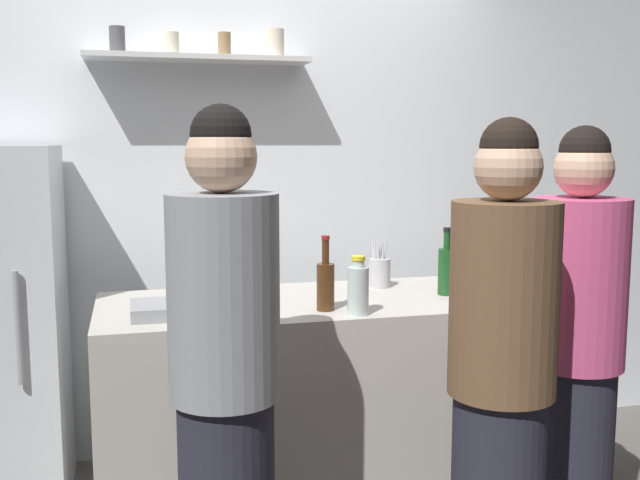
{
  "coord_description": "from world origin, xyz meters",
  "views": [
    {
      "loc": [
        -0.53,
        -2.46,
        1.57
      ],
      "look_at": [
        0.22,
        0.47,
        1.17
      ],
      "focal_mm": 41.44,
      "sensor_mm": 36.0,
      "label": 1
    }
  ],
  "objects_px": {
    "wine_bottle_green_glass": "(446,269)",
    "water_bottle_plastic": "(358,289)",
    "baking_pan": "(177,309)",
    "wine_bottle_amber_glass": "(326,284)",
    "utensil_holder": "(379,272)",
    "person_grey_hoodie": "(225,384)",
    "person_pink_top": "(575,355)",
    "person_brown_jacket": "(501,382)",
    "wine_bottle_pale_glass": "(462,276)"
  },
  "relations": [
    {
      "from": "wine_bottle_pale_glass",
      "to": "wine_bottle_green_glass",
      "type": "distance_m",
      "value": 0.18
    },
    {
      "from": "person_grey_hoodie",
      "to": "person_pink_top",
      "type": "xyz_separation_m",
      "value": [
        1.28,
        0.1,
        -0.03
      ]
    },
    {
      "from": "wine_bottle_green_glass",
      "to": "person_pink_top",
      "type": "relative_size",
      "value": 0.18
    },
    {
      "from": "water_bottle_plastic",
      "to": "person_pink_top",
      "type": "xyz_separation_m",
      "value": [
        0.72,
        -0.34,
        -0.22
      ]
    },
    {
      "from": "wine_bottle_green_glass",
      "to": "utensil_holder",
      "type": "bearing_deg",
      "value": 133.7
    },
    {
      "from": "baking_pan",
      "to": "wine_bottle_green_glass",
      "type": "height_order",
      "value": "wine_bottle_green_glass"
    },
    {
      "from": "utensil_holder",
      "to": "person_grey_hoodie",
      "type": "height_order",
      "value": "person_grey_hoodie"
    },
    {
      "from": "baking_pan",
      "to": "person_grey_hoodie",
      "type": "distance_m",
      "value": 0.62
    },
    {
      "from": "person_brown_jacket",
      "to": "wine_bottle_pale_glass",
      "type": "bearing_deg",
      "value": 168.8
    },
    {
      "from": "utensil_holder",
      "to": "person_pink_top",
      "type": "distance_m",
      "value": 0.97
    },
    {
      "from": "wine_bottle_green_glass",
      "to": "wine_bottle_amber_glass",
      "type": "bearing_deg",
      "value": -164.47
    },
    {
      "from": "wine_bottle_amber_glass",
      "to": "wine_bottle_pale_glass",
      "type": "bearing_deg",
      "value": -1.8
    },
    {
      "from": "wine_bottle_green_glass",
      "to": "water_bottle_plastic",
      "type": "bearing_deg",
      "value": -151.03
    },
    {
      "from": "person_grey_hoodie",
      "to": "utensil_holder",
      "type": "bearing_deg",
      "value": 9.62
    },
    {
      "from": "wine_bottle_amber_glass",
      "to": "person_brown_jacket",
      "type": "relative_size",
      "value": 0.18
    },
    {
      "from": "utensil_holder",
      "to": "person_brown_jacket",
      "type": "bearing_deg",
      "value": -87.57
    },
    {
      "from": "person_grey_hoodie",
      "to": "wine_bottle_pale_glass",
      "type": "bearing_deg",
      "value": -12.37
    },
    {
      "from": "wine_bottle_green_glass",
      "to": "person_brown_jacket",
      "type": "relative_size",
      "value": 0.18
    },
    {
      "from": "baking_pan",
      "to": "water_bottle_plastic",
      "type": "xyz_separation_m",
      "value": [
        0.67,
        -0.16,
        0.08
      ]
    },
    {
      "from": "baking_pan",
      "to": "person_pink_top",
      "type": "distance_m",
      "value": 1.48
    },
    {
      "from": "water_bottle_plastic",
      "to": "person_grey_hoodie",
      "type": "bearing_deg",
      "value": -142.24
    },
    {
      "from": "baking_pan",
      "to": "utensil_holder",
      "type": "bearing_deg",
      "value": 19.85
    },
    {
      "from": "wine_bottle_green_glass",
      "to": "water_bottle_plastic",
      "type": "relative_size",
      "value": 1.29
    },
    {
      "from": "wine_bottle_green_glass",
      "to": "person_brown_jacket",
      "type": "xyz_separation_m",
      "value": [
        -0.18,
        -0.83,
        -0.22
      ]
    },
    {
      "from": "wine_bottle_pale_glass",
      "to": "water_bottle_plastic",
      "type": "height_order",
      "value": "wine_bottle_pale_glass"
    },
    {
      "from": "person_brown_jacket",
      "to": "person_grey_hoodie",
      "type": "relative_size",
      "value": 0.98
    },
    {
      "from": "utensil_holder",
      "to": "wine_bottle_pale_glass",
      "type": "xyz_separation_m",
      "value": [
        0.21,
        -0.41,
        0.05
      ]
    },
    {
      "from": "water_bottle_plastic",
      "to": "person_grey_hoodie",
      "type": "xyz_separation_m",
      "value": [
        -0.56,
        -0.43,
        -0.18
      ]
    },
    {
      "from": "person_pink_top",
      "to": "water_bottle_plastic",
      "type": "bearing_deg",
      "value": 77.1
    },
    {
      "from": "utensil_holder",
      "to": "water_bottle_plastic",
      "type": "height_order",
      "value": "water_bottle_plastic"
    },
    {
      "from": "wine_bottle_amber_glass",
      "to": "wine_bottle_green_glass",
      "type": "xyz_separation_m",
      "value": [
        0.58,
        0.16,
        0.0
      ]
    },
    {
      "from": "utensil_holder",
      "to": "wine_bottle_pale_glass",
      "type": "height_order",
      "value": "wine_bottle_pale_glass"
    },
    {
      "from": "wine_bottle_amber_glass",
      "to": "person_pink_top",
      "type": "bearing_deg",
      "value": -28.34
    },
    {
      "from": "water_bottle_plastic",
      "to": "person_grey_hoodie",
      "type": "height_order",
      "value": "person_grey_hoodie"
    },
    {
      "from": "utensil_holder",
      "to": "person_brown_jacket",
      "type": "relative_size",
      "value": 0.13
    },
    {
      "from": "utensil_holder",
      "to": "person_grey_hoodie",
      "type": "relative_size",
      "value": 0.13
    },
    {
      "from": "wine_bottle_green_glass",
      "to": "water_bottle_plastic",
      "type": "distance_m",
      "value": 0.55
    },
    {
      "from": "utensil_holder",
      "to": "wine_bottle_pale_glass",
      "type": "bearing_deg",
      "value": -62.52
    },
    {
      "from": "water_bottle_plastic",
      "to": "utensil_holder",
      "type": "bearing_deg",
      "value": 62.84
    },
    {
      "from": "person_grey_hoodie",
      "to": "person_pink_top",
      "type": "distance_m",
      "value": 1.29
    },
    {
      "from": "wine_bottle_amber_glass",
      "to": "utensil_holder",
      "type": "bearing_deg",
      "value": 47.89
    },
    {
      "from": "person_pink_top",
      "to": "wine_bottle_pale_glass",
      "type": "bearing_deg",
      "value": 42.84
    },
    {
      "from": "wine_bottle_pale_glass",
      "to": "person_grey_hoodie",
      "type": "distance_m",
      "value": 1.17
    },
    {
      "from": "baking_pan",
      "to": "wine_bottle_green_glass",
      "type": "bearing_deg",
      "value": 5.02
    },
    {
      "from": "person_pink_top",
      "to": "person_brown_jacket",
      "type": "bearing_deg",
      "value": 131.12
    },
    {
      "from": "water_bottle_plastic",
      "to": "person_brown_jacket",
      "type": "xyz_separation_m",
      "value": [
        0.3,
        -0.57,
        -0.21
      ]
    },
    {
      "from": "utensil_holder",
      "to": "wine_bottle_amber_glass",
      "type": "bearing_deg",
      "value": -132.11
    },
    {
      "from": "utensil_holder",
      "to": "wine_bottle_amber_glass",
      "type": "relative_size",
      "value": 0.75
    },
    {
      "from": "wine_bottle_pale_glass",
      "to": "wine_bottle_amber_glass",
      "type": "bearing_deg",
      "value": 178.2
    },
    {
      "from": "wine_bottle_pale_glass",
      "to": "person_grey_hoodie",
      "type": "bearing_deg",
      "value": -153.2
    }
  ]
}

